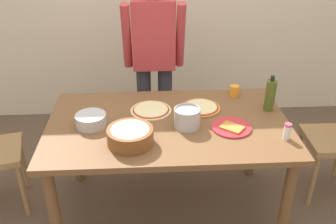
{
  "coord_description": "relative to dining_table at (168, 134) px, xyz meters",
  "views": [
    {
      "loc": [
        -0.13,
        -2.15,
        2.03
      ],
      "look_at": [
        0.0,
        0.05,
        0.81
      ],
      "focal_mm": 40.38,
      "sensor_mm": 36.0,
      "label": 1
    }
  ],
  "objects": [
    {
      "name": "mixing_bowl_steel",
      "position": [
        -0.5,
        -0.01,
        0.13
      ],
      "size": [
        0.2,
        0.2,
        0.08
      ],
      "color": "#B7B7BC",
      "rests_on": "dining_table"
    },
    {
      "name": "steel_pot",
      "position": [
        0.12,
        -0.06,
        0.16
      ],
      "size": [
        0.17,
        0.17,
        0.13
      ],
      "color": "#B7B7BC",
      "rests_on": "dining_table"
    },
    {
      "name": "pizza_cooked_on_tray",
      "position": [
        0.24,
        0.18,
        0.1
      ],
      "size": [
        0.28,
        0.28,
        0.02
      ],
      "color": "#C67A33",
      "rests_on": "dining_table"
    },
    {
      "name": "pizza_raw_on_board",
      "position": [
        -0.11,
        0.16,
        0.1
      ],
      "size": [
        0.29,
        0.29,
        0.02
      ],
      "color": "beige",
      "rests_on": "dining_table"
    },
    {
      "name": "plate_with_slice",
      "position": [
        0.4,
        -0.1,
        0.1
      ],
      "size": [
        0.26,
        0.26,
        0.02
      ],
      "color": "red",
      "rests_on": "dining_table"
    },
    {
      "name": "salt_shaker",
      "position": [
        0.71,
        -0.24,
        0.14
      ],
      "size": [
        0.04,
        0.04,
        0.11
      ],
      "color": "white",
      "rests_on": "dining_table"
    },
    {
      "name": "person_cook",
      "position": [
        -0.07,
        0.76,
        0.27
      ],
      "size": [
        0.49,
        0.25,
        1.62
      ],
      "color": "#2D2D38",
      "rests_on": "ground"
    },
    {
      "name": "cup_orange",
      "position": [
        0.52,
        0.36,
        0.13
      ],
      "size": [
        0.07,
        0.07,
        0.08
      ],
      "primitive_type": "cylinder",
      "color": "orange",
      "rests_on": "dining_table"
    },
    {
      "name": "ground",
      "position": [
        0.0,
        0.0,
        -0.67
      ],
      "size": [
        8.0,
        8.0,
        0.0
      ],
      "primitive_type": "plane",
      "color": "brown"
    },
    {
      "name": "dining_table",
      "position": [
        0.0,
        0.0,
        0.0
      ],
      "size": [
        1.6,
        0.96,
        0.76
      ],
      "color": "brown",
      "rests_on": "ground"
    },
    {
      "name": "popcorn_bowl",
      "position": [
        -0.24,
        -0.24,
        0.15
      ],
      "size": [
        0.28,
        0.28,
        0.11
      ],
      "color": "brown",
      "rests_on": "dining_table"
    },
    {
      "name": "olive_oil_bottle",
      "position": [
        0.71,
        0.14,
        0.2
      ],
      "size": [
        0.07,
        0.07,
        0.26
      ],
      "color": "#47561E",
      "rests_on": "dining_table"
    }
  ]
}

